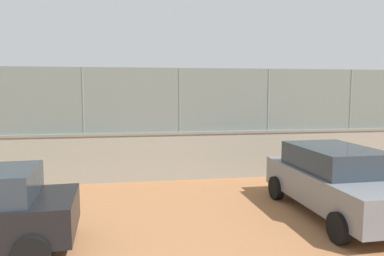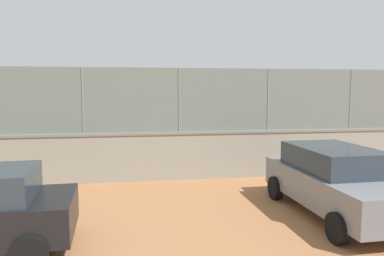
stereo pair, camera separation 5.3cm
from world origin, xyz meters
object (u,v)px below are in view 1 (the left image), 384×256
parked_car_grey (337,180)px  player_crossing_court (136,133)px  player_foreground_swinging (233,125)px  sports_ball (137,125)px  player_near_wall_returning (192,122)px

parked_car_grey → player_crossing_court: bearing=-62.8°
player_crossing_court → player_foreground_swinging: player_crossing_court is taller
sports_ball → parked_car_grey: size_ratio=0.03×
player_foreground_swinging → parked_car_grey: (0.95, 13.55, -0.01)m
player_crossing_court → player_foreground_swinging: (-5.76, -4.19, -0.07)m
player_near_wall_returning → parked_car_grey: (-1.45, 14.53, -0.10)m
player_crossing_court → sports_ball: bearing=92.7°
player_near_wall_returning → player_foreground_swinging: size_ratio=1.09×
player_crossing_court → player_near_wall_returning: 6.17m
player_foreground_swinging → player_near_wall_returning: bearing=-22.2°
parked_car_grey → player_foreground_swinging: bearing=-94.0°
player_crossing_court → sports_ball: size_ratio=10.69×
player_near_wall_returning → parked_car_grey: size_ratio=0.36×
sports_ball → parked_car_grey: bearing=121.6°
player_crossing_court → player_near_wall_returning: bearing=-123.0°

